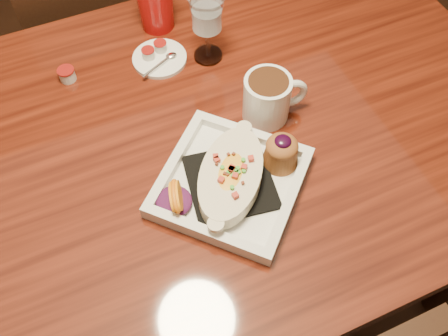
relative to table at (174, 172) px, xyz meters
name	(u,v)px	position (x,y,z in m)	size (l,w,h in m)	color
floor	(191,282)	(0.00, 0.00, -0.65)	(7.00, 7.00, 0.00)	black
table	(174,172)	(0.00, 0.00, 0.00)	(1.50, 0.90, 0.75)	maroon
chair_far	(104,38)	(0.00, 0.63, -0.15)	(0.42, 0.42, 0.93)	black
plate	(236,176)	(0.08, -0.13, 0.12)	(0.34, 0.34, 0.08)	white
coffee_mug	(269,97)	(0.21, -0.01, 0.15)	(0.13, 0.09, 0.10)	white
goblet	(207,16)	(0.16, 0.20, 0.21)	(0.08, 0.08, 0.16)	silver
saucer	(158,57)	(0.06, 0.23, 0.11)	(0.12, 0.12, 0.08)	white
creamer_loose	(67,74)	(-0.14, 0.25, 0.11)	(0.04, 0.04, 0.03)	silver
red_tumbler	(155,0)	(0.10, 0.34, 0.17)	(0.09, 0.09, 0.14)	red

